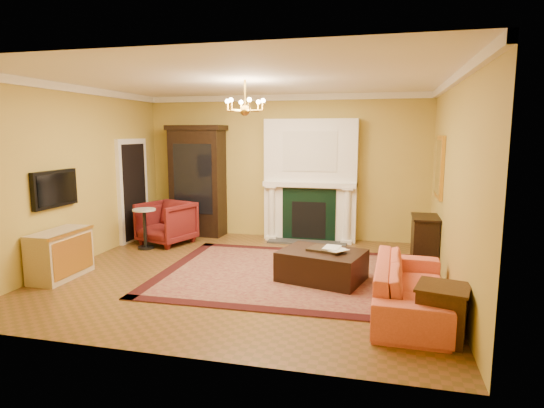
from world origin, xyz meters
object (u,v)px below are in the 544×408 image
(china_cabinet, at_px, (198,183))
(pedestal_table, at_px, (145,226))
(coral_sofa, at_px, (411,279))
(end_table, at_px, (442,314))
(leather_ottoman, at_px, (322,265))
(commode, at_px, (60,254))
(wingback_armchair, at_px, (166,221))
(console_table, at_px, (425,241))

(china_cabinet, relative_size, pedestal_table, 2.91)
(china_cabinet, xyz_separation_m, coral_sofa, (4.29, -3.45, -0.71))
(china_cabinet, bearing_deg, end_table, -39.83)
(pedestal_table, distance_m, leather_ottoman, 3.74)
(pedestal_table, distance_m, end_table, 5.80)
(end_table, bearing_deg, commode, 171.17)
(wingback_armchair, xyz_separation_m, pedestal_table, (-0.21, -0.48, -0.02))
(commode, bearing_deg, leather_ottoman, 11.32)
(console_table, bearing_deg, end_table, -91.37)
(commode, distance_m, leather_ottoman, 4.02)
(coral_sofa, height_order, leather_ottoman, coral_sofa)
(console_table, bearing_deg, wingback_armchair, 176.89)
(china_cabinet, bearing_deg, wingback_armchair, -104.85)
(console_table, bearing_deg, china_cabinet, 165.35)
(commode, xyz_separation_m, end_table, (5.45, -0.85, -0.09))
(china_cabinet, bearing_deg, leather_ottoman, -36.93)
(china_cabinet, relative_size, console_table, 2.87)
(wingback_armchair, xyz_separation_m, end_table, (4.88, -3.25, -0.18))
(pedestal_table, bearing_deg, end_table, -28.61)
(china_cabinet, xyz_separation_m, commode, (-0.87, -3.35, -0.77))
(commode, height_order, leather_ottoman, commode)
(commode, bearing_deg, wingback_armchair, 76.13)
(wingback_armchair, bearing_deg, console_table, 15.60)
(console_table, distance_m, leather_ottoman, 2.08)
(pedestal_table, xyz_separation_m, console_table, (5.15, 0.23, -0.06))
(china_cabinet, relative_size, commode, 2.29)
(end_table, distance_m, leather_ottoman, 2.25)
(pedestal_table, bearing_deg, commode, -100.68)
(china_cabinet, xyz_separation_m, end_table, (4.58, -4.19, -0.85))
(china_cabinet, distance_m, wingback_armchair, 1.19)
(end_table, relative_size, console_table, 0.72)
(console_table, bearing_deg, pedestal_table, -177.69)
(pedestal_table, relative_size, commode, 0.79)
(coral_sofa, xyz_separation_m, leather_ottoman, (-1.23, 0.92, -0.18))
(commode, bearing_deg, china_cabinet, 74.97)
(coral_sofa, bearing_deg, end_table, -156.88)
(commode, relative_size, coral_sofa, 0.46)
(pedestal_table, height_order, leather_ottoman, pedestal_table)
(china_cabinet, xyz_separation_m, pedestal_table, (-0.51, -1.42, -0.68))
(end_table, bearing_deg, pedestal_table, 151.39)
(commode, xyz_separation_m, console_table, (5.51, 2.16, 0.02))
(wingback_armchair, bearing_deg, end_table, -15.21)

